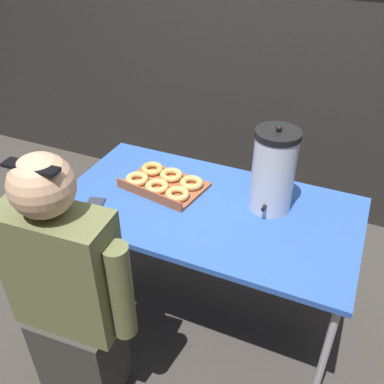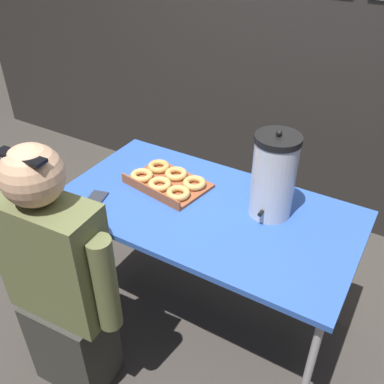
% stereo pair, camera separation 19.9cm
% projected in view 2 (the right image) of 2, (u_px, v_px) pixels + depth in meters
% --- Properties ---
extents(ground_plane, '(12.00, 12.00, 0.00)m').
position_uv_depth(ground_plane, '(204.00, 314.00, 2.43)').
color(ground_plane, '#3D3833').
extents(back_wall, '(6.00, 0.11, 2.45)m').
position_uv_depth(back_wall, '(308.00, 39.00, 2.63)').
color(back_wall, '#282623').
rests_on(back_wall, ground).
extents(folding_table, '(1.40, 0.75, 0.76)m').
position_uv_depth(folding_table, '(206.00, 216.00, 2.02)').
color(folding_table, '#2D56B2').
rests_on(folding_table, ground).
extents(donut_box, '(0.43, 0.33, 0.05)m').
position_uv_depth(donut_box, '(168.00, 181.00, 2.14)').
color(donut_box, brown).
rests_on(donut_box, folding_table).
extents(coffee_urn, '(0.20, 0.22, 0.42)m').
position_uv_depth(coffee_urn, '(274.00, 176.00, 1.85)').
color(coffee_urn, silver).
rests_on(coffee_urn, folding_table).
extents(cell_phone, '(0.12, 0.17, 0.01)m').
position_uv_depth(cell_phone, '(94.00, 201.00, 2.03)').
color(cell_phone, '#2D334C').
rests_on(cell_phone, folding_table).
extents(person_seated, '(0.59, 0.26, 1.27)m').
position_uv_depth(person_seated, '(60.00, 286.00, 1.79)').
color(person_seated, '#33332D').
rests_on(person_seated, ground).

